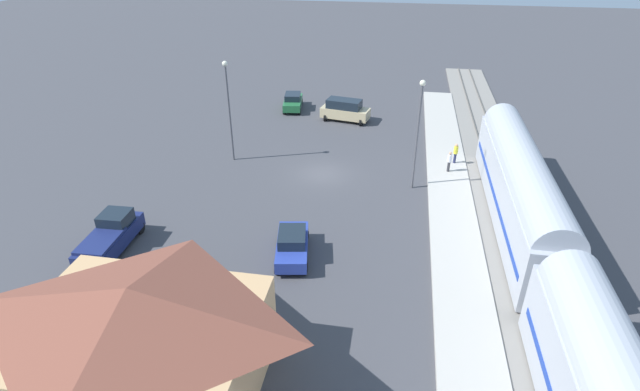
# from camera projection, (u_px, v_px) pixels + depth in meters

# --- Properties ---
(ground_plane) EXTENTS (200.00, 200.00, 0.00)m
(ground_plane) POSITION_uv_depth(u_px,v_px,m) (323.00, 174.00, 39.78)
(ground_plane) COLOR #424247
(railway_track) EXTENTS (4.80, 70.00, 0.30)m
(railway_track) POSITION_uv_depth(u_px,v_px,m) (501.00, 187.00, 37.66)
(railway_track) COLOR gray
(railway_track) RESTS_ON ground
(platform) EXTENTS (3.20, 46.00, 0.30)m
(platform) POSITION_uv_depth(u_px,v_px,m) (448.00, 182.00, 38.22)
(platform) COLOR #B7B2A8
(platform) RESTS_ON ground
(station_building) EXTENTS (10.41, 8.35, 5.62)m
(station_building) POSITION_uv_depth(u_px,v_px,m) (139.00, 339.00, 20.03)
(station_building) COLOR tan
(station_building) RESTS_ON ground
(pedestrian_on_platform) EXTENTS (0.36, 0.36, 1.71)m
(pedestrian_on_platform) POSITION_uv_depth(u_px,v_px,m) (449.00, 160.00, 39.04)
(pedestrian_on_platform) COLOR #333338
(pedestrian_on_platform) RESTS_ON platform
(pedestrian_waiting_far) EXTENTS (0.36, 0.36, 1.71)m
(pedestrian_waiting_far) POSITION_uv_depth(u_px,v_px,m) (456.00, 152.00, 40.45)
(pedestrian_waiting_far) COLOR #23284C
(pedestrian_waiting_far) RESTS_ON platform
(suv_tan) EXTENTS (5.18, 3.10, 2.22)m
(suv_tan) POSITION_uv_depth(u_px,v_px,m) (345.00, 110.00, 49.99)
(suv_tan) COLOR #C6B284
(suv_tan) RESTS_ON ground
(sedan_blue) EXTENTS (2.59, 4.75, 1.74)m
(sedan_blue) POSITION_uv_depth(u_px,v_px,m) (292.00, 244.00, 29.51)
(sedan_blue) COLOR #283D9E
(sedan_blue) RESTS_ON ground
(pickup_navy) EXTENTS (2.17, 5.47, 2.14)m
(pickup_navy) POSITION_uv_depth(u_px,v_px,m) (110.00, 236.00, 30.02)
(pickup_navy) COLOR navy
(pickup_navy) RESTS_ON ground
(sedan_green) EXTENTS (2.46, 4.71, 1.74)m
(sedan_green) POSITION_uv_depth(u_px,v_px,m) (293.00, 101.00, 53.23)
(sedan_green) COLOR #236638
(sedan_green) RESTS_ON ground
(light_pole_near_platform) EXTENTS (0.44, 0.44, 8.43)m
(light_pole_near_platform) POSITION_uv_depth(u_px,v_px,m) (419.00, 124.00, 35.15)
(light_pole_near_platform) COLOR #515156
(light_pole_near_platform) RESTS_ON ground
(light_pole_lot_center) EXTENTS (0.44, 0.44, 8.48)m
(light_pole_lot_center) POSITION_uv_depth(u_px,v_px,m) (228.00, 101.00, 39.63)
(light_pole_lot_center) COLOR #515156
(light_pole_lot_center) RESTS_ON ground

